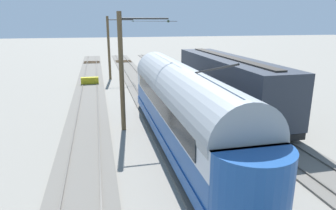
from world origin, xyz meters
TOP-DOWN VIEW (x-y plane):
  - ground_plane at (0.00, 0.00)m, footprint 220.00×220.00m
  - track_streetcar_siding at (-5.09, -0.31)m, footprint 2.80×80.00m
  - track_adjacent_siding at (0.00, -0.31)m, footprint 2.80×80.00m
  - track_third_siding at (5.09, -0.31)m, footprint 2.80×80.00m
  - vintage_streetcar at (-0.00, 4.41)m, footprint 2.65×17.62m
  - boxcar_adjacent at (-5.09, -1.16)m, footprint 2.96×14.83m
  - catenary_pole_foreground at (2.75, -15.77)m, footprint 3.06×0.28m
  - catenary_pole_mid_near at (2.75, 1.47)m, footprint 3.06×0.28m
  - overhead_wire_run at (0.11, -7.83)m, footprint 2.86×21.24m
  - track_end_bumper at (5.09, -13.05)m, footprint 1.80×0.60m

SIDE VIEW (x-z plane):
  - ground_plane at x=0.00m, z-range 0.00..0.00m
  - track_streetcar_siding at x=-5.09m, z-range -0.04..0.14m
  - track_adjacent_siding at x=0.00m, z-range -0.04..0.14m
  - track_third_siding at x=5.09m, z-range -0.04..0.14m
  - track_end_bumper at x=5.09m, z-range 0.00..0.80m
  - boxcar_adjacent at x=-5.09m, z-range 0.24..4.09m
  - vintage_streetcar at x=0.00m, z-range -0.28..4.81m
  - catenary_pole_foreground at x=2.75m, z-range 0.17..7.22m
  - catenary_pole_mid_near at x=2.75m, z-range 0.17..7.22m
  - overhead_wire_run at x=0.11m, z-range 6.42..6.59m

